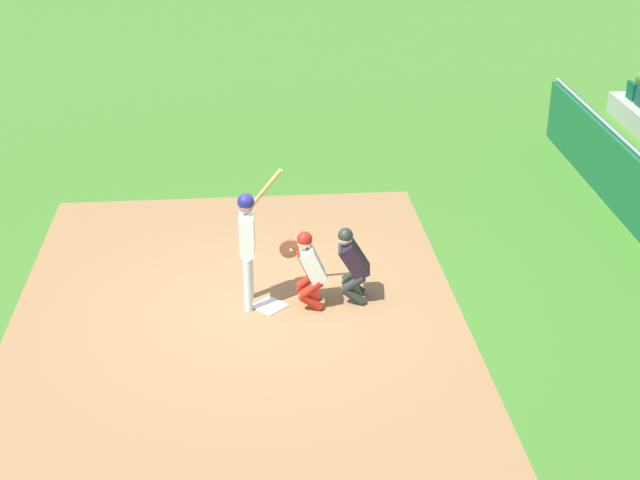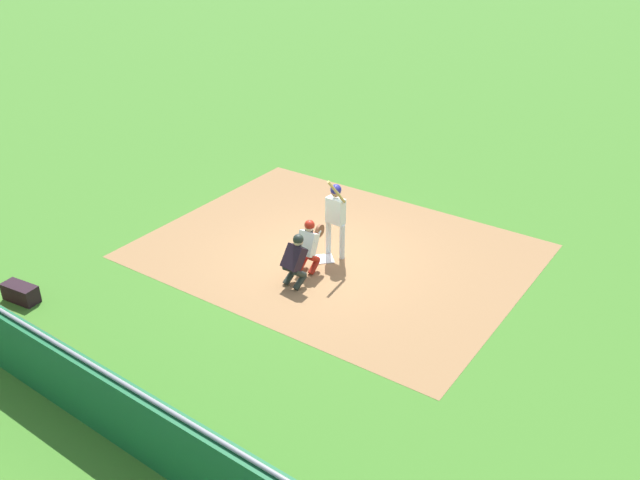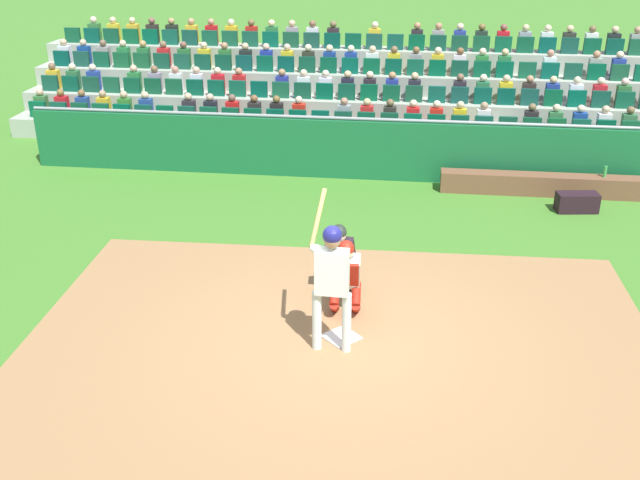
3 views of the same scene
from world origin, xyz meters
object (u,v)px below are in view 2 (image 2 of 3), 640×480
(home_plate_marker, at_px, (324,259))
(equipment_duffel_bag, at_px, (21,293))
(home_plate_umpire, at_px, (295,258))
(catcher_crouching, at_px, (309,243))
(batter_at_plate, at_px, (336,212))

(home_plate_marker, relative_size, equipment_duffel_bag, 0.54)
(home_plate_marker, height_order, home_plate_umpire, home_plate_umpire)
(catcher_crouching, bearing_deg, equipment_duffel_bag, -132.02)
(batter_at_plate, bearing_deg, home_plate_marker, -111.04)
(catcher_crouching, xyz_separation_m, equipment_duffel_bag, (-4.24, -4.71, -0.52))
(batter_at_plate, relative_size, equipment_duffel_bag, 2.69)
(catcher_crouching, bearing_deg, batter_at_plate, 83.74)
(catcher_crouching, distance_m, home_plate_umpire, 0.70)
(home_plate_marker, bearing_deg, equipment_duffel_bag, -128.48)
(batter_at_plate, bearing_deg, home_plate_umpire, -88.46)
(batter_at_plate, distance_m, catcher_crouching, 1.02)
(catcher_crouching, relative_size, equipment_duffel_bag, 1.58)
(home_plate_umpire, bearing_deg, catcher_crouching, 101.73)
(batter_at_plate, xyz_separation_m, catcher_crouching, (-0.10, -0.91, -0.46))
(catcher_crouching, bearing_deg, home_plate_marker, 91.60)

